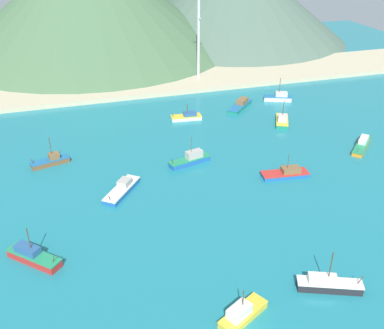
# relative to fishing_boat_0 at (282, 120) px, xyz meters

# --- Properties ---
(ground) EXTENTS (260.00, 280.00, 0.50)m
(ground) POSITION_rel_fishing_boat_0_xyz_m (-35.01, -29.06, -1.15)
(ground) COLOR teal
(fishing_boat_0) EXTENTS (6.30, 8.66, 6.21)m
(fishing_boat_0) POSITION_rel_fishing_boat_0_xyz_m (0.00, 0.00, 0.00)
(fishing_boat_0) COLOR #198466
(fishing_boat_0) RESTS_ON ground
(fishing_boat_1) EXTENTS (9.26, 8.95, 2.07)m
(fishing_boat_1) POSITION_rel_fishing_boat_0_xyz_m (11.02, -17.57, -0.15)
(fishing_boat_1) COLOR orange
(fishing_boat_1) RESTS_ON ground
(fishing_boat_2) EXTENTS (8.32, 9.60, 2.14)m
(fishing_boat_2) POSITION_rel_fishing_boat_0_xyz_m (-43.93, -20.53, -0.20)
(fishing_boat_2) COLOR #1E5BA8
(fishing_boat_2) RESTS_ON ground
(fishing_boat_3) EXTENTS (8.25, 4.06, 6.20)m
(fishing_boat_3) POSITION_rel_fishing_boat_0_xyz_m (-56.50, -5.19, -0.07)
(fishing_boat_3) COLOR brown
(fishing_boat_3) RESTS_ON ground
(fishing_boat_4) EXTENTS (8.15, 5.24, 6.67)m
(fishing_boat_4) POSITION_rel_fishing_boat_0_xyz_m (6.68, 15.29, 0.07)
(fishing_boat_4) COLOR silver
(fishing_boat_4) RESTS_ON ground
(fishing_boat_5) EXTENTS (8.04, 3.68, 4.13)m
(fishing_boat_5) POSITION_rel_fishing_boat_0_xyz_m (-22.17, 9.80, -0.18)
(fishing_boat_5) COLOR silver
(fishing_boat_5) RESTS_ON ground
(fishing_boat_6) EXTENTS (8.21, 8.09, 6.10)m
(fishing_boat_6) POSITION_rel_fishing_boat_0_xyz_m (-59.94, -36.09, 0.07)
(fishing_boat_6) COLOR red
(fishing_boat_6) RESTS_ON ground
(fishing_boat_7) EXTENTS (9.78, 4.15, 4.94)m
(fishing_boat_7) POSITION_rel_fishing_boat_0_xyz_m (-11.51, -24.25, -0.20)
(fishing_boat_7) COLOR #1E5BA8
(fishing_boat_7) RESTS_ON ground
(fishing_boat_8) EXTENTS (9.92, 9.88, 2.14)m
(fishing_boat_8) POSITION_rel_fishing_boat_0_xyz_m (-5.69, 13.48, -0.15)
(fishing_boat_8) COLOR #198466
(fishing_boat_8) RESTS_ON ground
(fishing_boat_9) EXTENTS (7.67, 5.63, 4.91)m
(fishing_boat_9) POSITION_rel_fishing_boat_0_xyz_m (-34.25, -55.66, 0.02)
(fishing_boat_9) COLOR gold
(fishing_boat_9) RESTS_ON ground
(fishing_boat_10) EXTENTS (9.50, 4.51, 6.09)m
(fishing_boat_10) POSITION_rel_fishing_boat_0_xyz_m (-28.23, -13.39, 0.07)
(fishing_boat_10) COLOR #1E5BA8
(fishing_boat_10) RESTS_ON ground
(fishing_boat_12) EXTENTS (9.08, 5.33, 6.51)m
(fishing_boat_12) POSITION_rel_fishing_boat_0_xyz_m (-20.79, -54.29, 0.04)
(fishing_boat_12) COLOR #232328
(fishing_boat_12) RESTS_ON ground
(beach_strip) EXTENTS (247.00, 24.31, 1.20)m
(beach_strip) POSITION_rel_fishing_boat_0_xyz_m (-35.01, 40.11, -0.30)
(beach_strip) COLOR #C6B793
(beach_strip) RESTS_ON ground
(radio_tower) EXTENTS (3.20, 2.56, 32.03)m
(radio_tower) POSITION_rel_fishing_boat_0_xyz_m (-10.01, 38.02, 15.44)
(radio_tower) COLOR silver
(radio_tower) RESTS_ON ground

